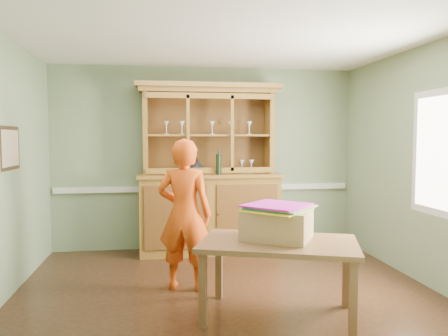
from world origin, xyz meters
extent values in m
plane|color=#402414|center=(0.00, 0.00, 0.00)|extent=(4.50, 4.50, 0.00)
plane|color=white|center=(0.00, 0.00, 2.70)|extent=(4.50, 4.50, 0.00)
plane|color=gray|center=(0.00, 2.00, 1.35)|extent=(4.50, 0.00, 4.50)
plane|color=gray|center=(2.25, 0.00, 1.35)|extent=(0.00, 4.00, 4.00)
plane|color=gray|center=(0.00, -2.00, 1.35)|extent=(4.50, 0.00, 4.50)
cube|color=silver|center=(0.00, 1.98, 0.90)|extent=(4.41, 0.05, 0.08)
cube|color=#362415|center=(-2.23, 0.30, 1.55)|extent=(0.03, 0.60, 0.46)
cube|color=#C6B390|center=(-2.22, 0.30, 1.55)|extent=(0.01, 0.52, 0.38)
cube|color=silver|center=(2.23, -0.30, 1.50)|extent=(0.03, 0.96, 1.36)
cube|color=white|center=(2.22, -0.30, 1.50)|extent=(0.01, 0.80, 1.20)
cube|color=brown|center=(0.02, 1.70, 0.55)|extent=(1.98, 0.60, 1.10)
cube|color=brown|center=(0.02, 1.69, 1.12)|extent=(2.04, 0.67, 0.04)
cube|color=brown|center=(0.02, 1.98, 1.72)|extent=(1.87, 0.04, 1.15)
cube|color=brown|center=(-0.88, 1.79, 1.72)|extent=(0.07, 0.42, 1.15)
cube|color=brown|center=(0.92, 1.79, 1.72)|extent=(0.07, 0.42, 1.15)
cube|color=brown|center=(0.02, 1.79, 2.33)|extent=(1.98, 0.48, 0.07)
cube|color=brown|center=(0.02, 1.77, 2.40)|extent=(2.07, 0.53, 0.07)
cube|color=brown|center=(0.02, 1.79, 1.69)|extent=(1.74, 0.36, 0.03)
imported|color=#B2B2B7|center=(-0.15, 1.79, 1.25)|extent=(0.20, 0.20, 0.21)
imported|color=yellow|center=(-0.48, 1.79, 1.17)|extent=(0.24, 0.24, 0.06)
cylinder|color=black|center=(0.13, 1.51, 1.32)|extent=(0.08, 0.08, 0.35)
cube|color=brown|center=(0.38, -0.69, 0.69)|extent=(1.62, 1.28, 0.05)
cube|color=brown|center=(-0.34, -0.81, 0.33)|extent=(0.08, 0.08, 0.66)
cube|color=brown|center=(-0.10, -0.15, 0.33)|extent=(0.08, 0.08, 0.66)
cube|color=brown|center=(0.86, -1.24, 0.33)|extent=(0.08, 0.08, 0.66)
cube|color=brown|center=(1.09, -0.58, 0.33)|extent=(0.08, 0.08, 0.66)
cube|color=tan|center=(0.38, -0.61, 0.85)|extent=(0.76, 0.71, 0.28)
cube|color=yellow|center=(0.39, -0.63, 0.99)|extent=(0.73, 0.73, 0.01)
cube|color=green|center=(0.39, -0.63, 1.00)|extent=(0.73, 0.73, 0.01)
cube|color=#2C83D3|center=(0.39, -0.63, 1.01)|extent=(0.73, 0.73, 0.01)
cube|color=#DE697E|center=(0.39, -0.63, 1.02)|extent=(0.73, 0.73, 0.01)
cube|color=#D821A9|center=(0.39, -0.63, 1.03)|extent=(0.73, 0.73, 0.01)
cube|color=#CE1FB3|center=(0.39, -0.63, 1.04)|extent=(0.73, 0.73, 0.01)
imported|color=#E2490E|center=(-0.43, 0.18, 0.83)|extent=(0.70, 0.57, 1.65)
camera|label=1|loc=(-0.71, -4.53, 1.66)|focal=35.00mm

